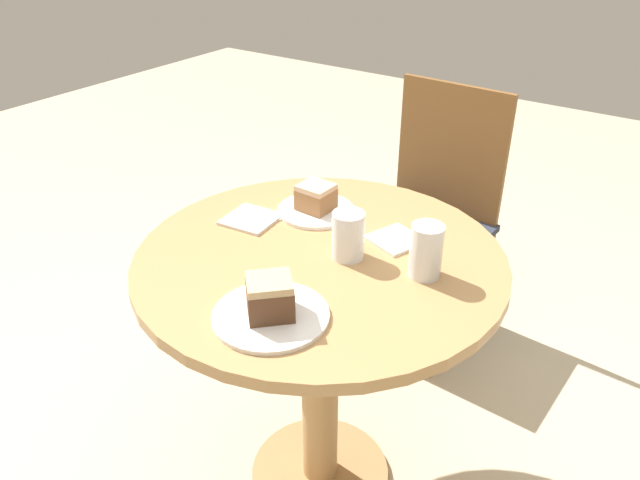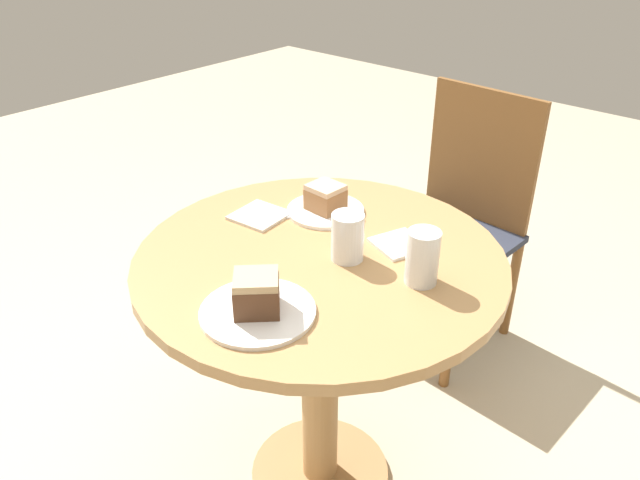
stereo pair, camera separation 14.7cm
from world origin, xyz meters
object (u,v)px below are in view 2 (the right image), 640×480
plate_near (325,210)px  cake_slice_near (326,197)px  cake_slice_far (257,293)px  glass_water (422,260)px  glass_lemonade (348,239)px  plate_far (258,312)px  chair (455,219)px

plate_near → cake_slice_near: bearing=-90.0°
cake_slice_far → glass_water: size_ratio=0.99×
glass_lemonade → cake_slice_near: bearing=143.3°
cake_slice_far → cake_slice_near: bearing=114.1°
cake_slice_near → glass_lemonade: size_ratio=0.78×
glass_lemonade → plate_far: bearing=-89.9°
cake_slice_near → glass_water: size_ratio=0.71×
plate_near → cake_slice_far: 0.48m
cake_slice_far → glass_water: 0.37m
plate_near → cake_slice_near: (0.00, -0.00, 0.04)m
glass_water → plate_near: bearing=163.4°
chair → plate_far: (0.18, -1.14, 0.30)m
cake_slice_far → chair: bearing=99.0°
cake_slice_far → glass_lemonade: size_ratio=1.08×
glass_water → cake_slice_near: bearing=163.4°
chair → plate_far: size_ratio=3.86×
plate_near → cake_slice_far: cake_slice_far is taller
chair → glass_water: size_ratio=7.38×
plate_far → plate_near: bearing=114.1°
plate_far → cake_slice_far: 0.05m
plate_near → plate_far: same height
plate_near → cake_slice_near: size_ratio=2.30×
glass_lemonade → glass_water: 0.19m
cake_slice_near → glass_lemonade: glass_lemonade is taller
plate_near → cake_slice_far: size_ratio=1.67×
plate_near → cake_slice_near: cake_slice_near is taller
chair → cake_slice_near: bearing=-88.4°
plate_far → glass_water: bearing=60.3°
chair → cake_slice_far: 1.21m
cake_slice_near → chair: bearing=89.0°
chair → cake_slice_far: bearing=-78.3°
chair → cake_slice_far: (0.18, -1.14, 0.35)m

